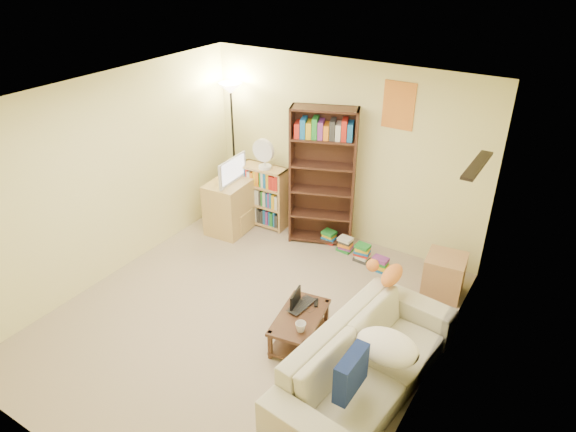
% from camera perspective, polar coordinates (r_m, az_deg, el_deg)
% --- Properties ---
extents(room, '(4.50, 4.54, 2.52)m').
position_cam_1_polar(room, '(5.09, -5.13, 2.96)').
color(room, tan).
rests_on(room, ground).
extents(sofa, '(2.40, 1.36, 0.64)m').
position_cam_1_polar(sofa, '(5.05, 8.78, -15.62)').
color(sofa, beige).
rests_on(sofa, ground).
extents(navy_pillow, '(0.13, 0.43, 0.38)m').
position_cam_1_polar(navy_pillow, '(4.51, 7.02, -16.92)').
color(navy_pillow, navy).
rests_on(navy_pillow, sofa).
extents(cream_blanket, '(0.59, 0.42, 0.25)m').
position_cam_1_polar(cream_blanket, '(4.88, 10.96, -14.07)').
color(cream_blanket, white).
rests_on(cream_blanket, sofa).
extents(tabby_cat, '(0.51, 0.22, 0.17)m').
position_cam_1_polar(tabby_cat, '(5.48, 11.10, -6.27)').
color(tabby_cat, orange).
rests_on(tabby_cat, sofa).
extents(coffee_table, '(0.56, 0.84, 0.35)m').
position_cam_1_polar(coffee_table, '(5.53, 1.28, -12.11)').
color(coffee_table, '#49301C').
rests_on(coffee_table, ground).
extents(laptop, '(0.40, 0.30, 0.03)m').
position_cam_1_polar(laptop, '(5.52, 1.93, -10.14)').
color(laptop, black).
rests_on(laptop, coffee_table).
extents(laptop_screen, '(0.05, 0.26, 0.17)m').
position_cam_1_polar(laptop_screen, '(5.50, 0.84, -9.12)').
color(laptop_screen, white).
rests_on(laptop_screen, laptop).
extents(mug, '(0.12, 0.12, 0.10)m').
position_cam_1_polar(mug, '(5.23, 1.42, -12.23)').
color(mug, silver).
rests_on(mug, coffee_table).
extents(tv_remote, '(0.10, 0.14, 0.02)m').
position_cam_1_polar(tv_remote, '(5.60, 3.13, -9.59)').
color(tv_remote, black).
rests_on(tv_remote, coffee_table).
extents(tv_stand, '(0.56, 0.75, 0.77)m').
position_cam_1_polar(tv_stand, '(7.49, -6.37, 1.16)').
color(tv_stand, tan).
rests_on(tv_stand, ground).
extents(television, '(0.65, 0.17, 0.37)m').
position_cam_1_polar(television, '(7.25, -6.61, 5.14)').
color(television, black).
rests_on(television, tv_stand).
extents(tall_bookshelf, '(0.92, 0.58, 1.94)m').
position_cam_1_polar(tall_bookshelf, '(6.89, 3.85, 4.65)').
color(tall_bookshelf, '#43231A').
rests_on(tall_bookshelf, ground).
extents(short_bookshelf, '(0.73, 0.31, 0.93)m').
position_cam_1_polar(short_bookshelf, '(7.55, -2.72, 2.24)').
color(short_bookshelf, tan).
rests_on(short_bookshelf, ground).
extents(desk_fan, '(0.33, 0.19, 0.44)m').
position_cam_1_polar(desk_fan, '(7.21, -2.71, 6.97)').
color(desk_fan, white).
rests_on(desk_fan, short_bookshelf).
extents(floor_lamp, '(0.34, 0.34, 2.01)m').
position_cam_1_polar(floor_lamp, '(7.58, -6.28, 11.51)').
color(floor_lamp, black).
rests_on(floor_lamp, ground).
extents(side_table, '(0.50, 0.50, 0.51)m').
position_cam_1_polar(side_table, '(6.45, 16.95, -6.31)').
color(side_table, tan).
rests_on(side_table, ground).
extents(book_stacks, '(1.10, 0.42, 0.25)m').
position_cam_1_polar(book_stacks, '(6.99, 7.41, -3.73)').
color(book_stacks, red).
rests_on(book_stacks, ground).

